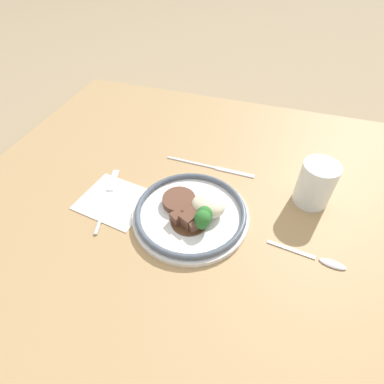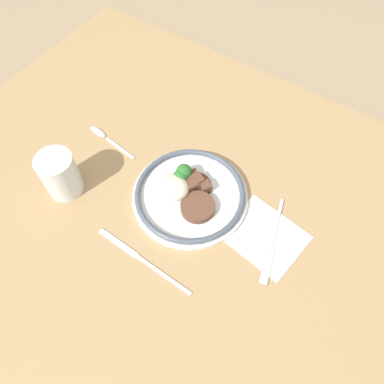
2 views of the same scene
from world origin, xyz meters
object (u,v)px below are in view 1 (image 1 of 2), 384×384
Objects in this scene: fork at (109,193)px; knife at (213,167)px; spoon at (322,260)px; juice_glass at (315,186)px; plate at (193,212)px.

fork reaches higher than knife.
fork and spoon have the same top height.
fork is 0.84× the size of knife.
spoon reaches higher than knife.
juice_glass reaches higher than spoon.
knife is at bearing 90.08° from plate.
plate is 2.44× the size of juice_glass.
knife is (0.20, 0.16, -0.00)m from fork.
juice_glass is 0.45m from fork.
plate is 0.20m from fork.
juice_glass reaches higher than fork.
plate is 1.29× the size of fork.
plate is 0.17m from knife.
juice_glass is at bearing 28.69° from plate.
juice_glass is 0.44× the size of knife.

